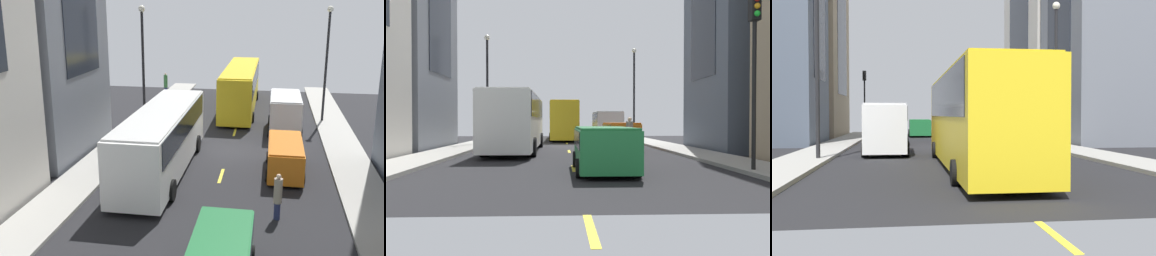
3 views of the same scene
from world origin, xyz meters
The scene contains 15 objects.
ground_plane centered at (0.00, 0.00, 0.00)m, with size 40.01×40.01×0.00m, color black.
sidewalk_west centered at (-6.85, 0.00, 0.07)m, with size 2.30×44.00×0.15m, color #9E9B93.
sidewalk_east centered at (6.85, 0.00, 0.07)m, with size 2.30×44.00×0.15m, color #9E9B93.
lane_stripe_2 centered at (0.00, -4.20, 0.01)m, with size 0.16×2.00×0.01m, color yellow.
lane_stripe_3 centered at (0.00, 4.20, 0.01)m, with size 0.16×2.00×0.01m, color yellow.
lane_stripe_4 centered at (0.00, 12.60, 0.01)m, with size 0.16×2.00×0.01m, color yellow.
lane_stripe_5 centered at (0.00, 21.00, 0.01)m, with size 0.16×2.00×0.01m, color yellow.
city_bus_white centered at (-3.14, -4.02, 2.01)m, with size 2.80×11.57×3.35m.
streetcar_yellow centered at (-0.17, 11.39, 2.12)m, with size 2.70×13.32×3.59m.
delivery_van_white centered at (3.36, 4.98, 1.51)m, with size 2.25×5.06×2.58m.
car_orange_0 centered at (3.23, -3.13, 1.01)m, with size 1.94×4.68×1.71m.
pedestrian_crossing_near centered at (-7.50, 15.29, 1.27)m, with size 0.36×0.36×2.13m.
pedestrian_waiting_curb centered at (2.83, -8.65, 1.05)m, with size 0.35×0.35×2.00m.
streetlamp_near centered at (-6.20, 3.35, 5.16)m, with size 0.44×0.44×8.35m.
streetlamp_far centered at (6.20, 8.10, 5.13)m, with size 0.44×0.44×8.30m.
Camera 1 is at (2.38, -26.36, 8.74)m, focal length 42.86 mm.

